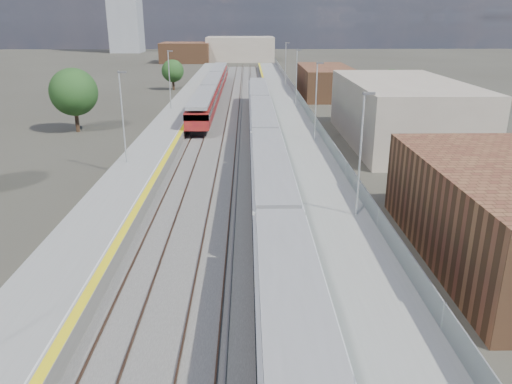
{
  "coord_description": "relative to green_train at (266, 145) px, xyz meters",
  "views": [
    {
      "loc": [
        -0.07,
        -6.4,
        12.49
      ],
      "look_at": [
        0.45,
        22.95,
        2.2
      ],
      "focal_mm": 35.0,
      "sensor_mm": 36.0,
      "label": 1
    }
  ],
  "objects": [
    {
      "name": "tracks",
      "position": [
        -3.15,
        18.82,
        -1.99
      ],
      "size": [
        8.96,
        160.0,
        0.17
      ],
      "color": "#4C3323",
      "rests_on": "ground"
    },
    {
      "name": "platform_left",
      "position": [
        -10.55,
        17.14,
        -1.58
      ],
      "size": [
        4.3,
        155.0,
        8.52
      ],
      "color": "slate",
      "rests_on": "ground"
    },
    {
      "name": "platform_right",
      "position": [
        3.78,
        17.14,
        -1.57
      ],
      "size": [
        4.7,
        155.0,
        8.52
      ],
      "color": "slate",
      "rests_on": "ground"
    },
    {
      "name": "tree_d",
      "position": [
        19.55,
        32.16,
        1.29
      ],
      "size": [
        3.98,
        3.98,
        5.39
      ],
      "color": "#382619",
      "rests_on": "ground"
    },
    {
      "name": "buildings",
      "position": [
        -19.62,
        103.24,
        8.6
      ],
      "size": [
        72.0,
        185.5,
        40.0
      ],
      "color": "brown",
      "rests_on": "ground"
    },
    {
      "name": "ground",
      "position": [
        -1.5,
        14.65,
        -2.1
      ],
      "size": [
        320.0,
        320.0,
        0.0
      ],
      "primitive_type": "plane",
      "color": "#47443A",
      "rests_on": "ground"
    },
    {
      "name": "green_train",
      "position": [
        0.0,
        0.0,
        0.0
      ],
      "size": [
        2.71,
        75.48,
        2.98
      ],
      "color": "black",
      "rests_on": "ground"
    },
    {
      "name": "ballast_bed",
      "position": [
        -3.75,
        17.15,
        -2.07
      ],
      "size": [
        10.5,
        155.0,
        0.06
      ],
      "primitive_type": "cube",
      "color": "#565451",
      "rests_on": "ground"
    },
    {
      "name": "red_train",
      "position": [
        -7.0,
        38.4,
        -0.07
      ],
      "size": [
        2.73,
        55.31,
        3.44
      ],
      "color": "black",
      "rests_on": "ground"
    },
    {
      "name": "tree_b",
      "position": [
        -21.13,
        15.28,
        2.45
      ],
      "size": [
        5.33,
        5.33,
        7.23
      ],
      "color": "#382619",
      "rests_on": "ground"
    },
    {
      "name": "tree_c",
      "position": [
        -14.95,
        50.32,
        1.3
      ],
      "size": [
        3.99,
        3.99,
        5.41
      ],
      "color": "#382619",
      "rests_on": "ground"
    }
  ]
}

